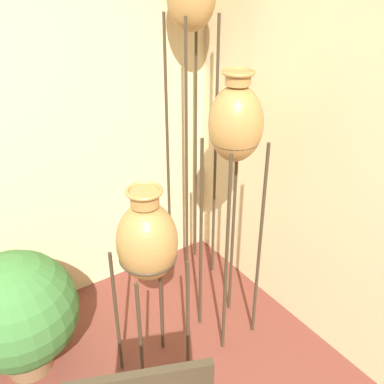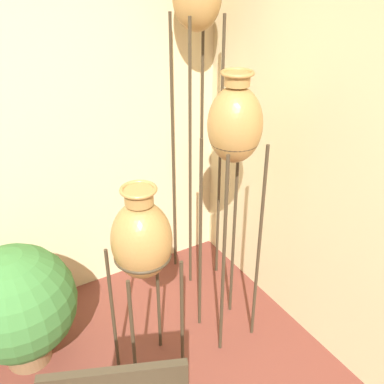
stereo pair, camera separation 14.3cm
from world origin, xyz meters
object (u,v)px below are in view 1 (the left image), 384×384
vase_stand_tall (191,8)px  vase_stand_medium (236,130)px  vase_stand_short (147,243)px  potted_plant (18,312)px

vase_stand_tall → vase_stand_medium: size_ratio=1.33×
vase_stand_short → vase_stand_medium: bearing=5.8°
potted_plant → vase_stand_tall: bearing=10.4°
vase_stand_medium → vase_stand_short: size_ratio=1.37×
vase_stand_medium → vase_stand_short: (-0.59, -0.06, -0.45)m
vase_stand_tall → vase_stand_short: vase_stand_tall is taller
vase_stand_short → vase_stand_tall: bearing=43.6°
potted_plant → vase_stand_short: bearing=-38.0°
vase_stand_tall → vase_stand_medium: vase_stand_tall is taller
vase_stand_medium → potted_plant: bearing=161.0°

